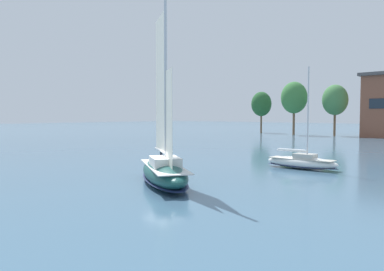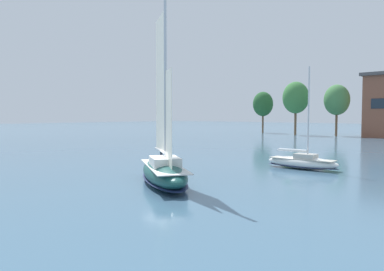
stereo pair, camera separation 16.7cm
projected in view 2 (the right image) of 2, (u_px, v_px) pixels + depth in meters
The scene contains 6 objects.
ground_plane at pixel (164, 184), 27.18m from camera, with size 400.00×400.00×0.00m, color #42667F.
tree_shore_left at pixel (337, 100), 88.28m from camera, with size 5.90×5.90×12.15m.
tree_shore_center at pixel (263, 104), 103.27m from camera, with size 5.52×5.52×11.37m.
tree_shore_right at pixel (296, 98), 92.15m from camera, with size 6.40×6.40×13.17m.
sailboat_main at pixel (164, 170), 27.11m from camera, with size 9.83×7.64×13.59m.
sailboat_moored_mid_channel at pixel (302, 162), 34.85m from camera, with size 6.96×2.31×9.45m.
Camera 2 is at (19.93, -18.24, 5.06)m, focal length 35.00 mm.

